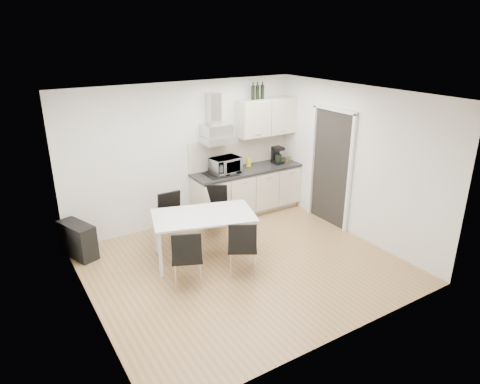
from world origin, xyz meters
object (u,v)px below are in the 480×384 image
object	(u,v)px
kitchenette	(248,172)
chair_near_right	(242,247)
chair_near_left	(187,257)
chair_far_right	(215,212)
guitar_amp	(78,240)
floor_speaker	(172,219)
dining_table	(204,219)
chair_far_left	(174,220)

from	to	relation	value
kitchenette	chair_near_right	bearing A→B (deg)	-124.71
chair_near_left	chair_far_right	bearing A→B (deg)	71.29
chair_near_left	kitchenette	bearing A→B (deg)	63.57
kitchenette	chair_near_right	xyz separation A→B (m)	(-1.32, -1.91, -0.39)
kitchenette	chair_near_left	bearing A→B (deg)	-140.64
guitar_amp	kitchenette	bearing A→B (deg)	-18.72
chair_far_right	floor_speaker	world-z (taller)	chair_far_right
chair_near_right	floor_speaker	distance (m)	2.11
chair_far_right	guitar_amp	xyz separation A→B (m)	(-2.23, 0.49, -0.15)
kitchenette	chair_near_left	world-z (taller)	kitchenette
guitar_amp	dining_table	bearing A→B (deg)	-53.52
kitchenette	dining_table	bearing A→B (deg)	-142.97
dining_table	chair_near_right	world-z (taller)	chair_near_right
chair_far_left	guitar_amp	bearing A→B (deg)	-15.49
chair_far_left	chair_near_left	size ratio (longest dim) A/B	1.00
dining_table	chair_far_left	world-z (taller)	chair_far_left
chair_near_left	chair_far_left	bearing A→B (deg)	98.39
chair_near_left	chair_near_right	bearing A→B (deg)	13.42
chair_near_left	floor_speaker	bearing A→B (deg)	97.18
dining_table	floor_speaker	xyz separation A→B (m)	(0.04, 1.36, -0.53)
kitchenette	floor_speaker	bearing A→B (deg)	173.91
kitchenette	floor_speaker	distance (m)	1.70
dining_table	chair_near_left	xyz separation A→B (m)	(-0.55, -0.56, -0.24)
chair_near_left	guitar_amp	size ratio (longest dim) A/B	1.19
chair_far_left	kitchenette	bearing A→B (deg)	-164.20
kitchenette	chair_near_left	distance (m)	2.79
chair_far_left	guitar_amp	distance (m)	1.56
chair_near_left	guitar_amp	distance (m)	2.03
chair_far_left	floor_speaker	bearing A→B (deg)	-109.17
chair_near_right	guitar_amp	distance (m)	2.68
chair_far_left	floor_speaker	distance (m)	0.76
chair_far_right	chair_near_left	bearing A→B (deg)	80.22
chair_far_left	floor_speaker	xyz separation A→B (m)	(0.23, 0.67, -0.29)
dining_table	chair_far_right	size ratio (longest dim) A/B	1.97
dining_table	chair_far_left	size ratio (longest dim) A/B	1.97
chair_near_right	chair_far_right	bearing A→B (deg)	109.59
chair_far_left	guitar_amp	xyz separation A→B (m)	(-1.49, 0.42, -0.15)
kitchenette	chair_far_right	bearing A→B (deg)	-151.11
chair_far_right	chair_far_left	bearing A→B (deg)	27.48
chair_near_right	floor_speaker	xyz separation A→B (m)	(-0.23, 2.07, -0.29)
dining_table	chair_far_left	distance (m)	0.76
kitchenette	chair_far_left	xyz separation A→B (m)	(-1.78, -0.50, -0.39)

